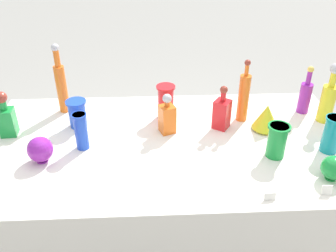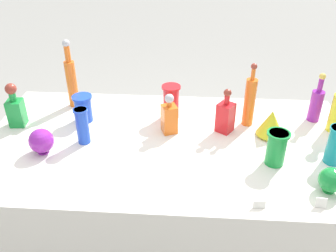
{
  "view_description": "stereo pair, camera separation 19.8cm",
  "coord_description": "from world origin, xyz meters",
  "px_view_note": "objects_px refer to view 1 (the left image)",
  "views": [
    {
      "loc": [
        -0.08,
        -1.68,
        1.9
      ],
      "look_at": [
        0.0,
        0.0,
        0.86
      ],
      "focal_mm": 40.0,
      "sensor_mm": 36.0,
      "label": 1
    },
    {
      "loc": [
        0.12,
        -1.68,
        1.9
      ],
      "look_at": [
        0.0,
        0.0,
        0.86
      ],
      "focal_mm": 40.0,
      "sensor_mm": 36.0,
      "label": 2
    }
  ],
  "objects_px": {
    "slender_vase_3": "(332,133)",
    "square_decanter_0": "(222,112)",
    "tall_bottle_2": "(328,98)",
    "slender_vase_4": "(77,112)",
    "tall_bottle_1": "(305,95)",
    "slender_vase_0": "(166,101)",
    "fluted_vase_0": "(266,117)",
    "square_decanter_2": "(6,117)",
    "square_decanter_1": "(167,117)",
    "round_bowl_1": "(333,168)",
    "round_bowl_0": "(40,149)",
    "tall_bottle_3": "(244,96)",
    "slender_vase_2": "(277,140)",
    "slender_vase_1": "(81,130)",
    "tall_bottle_0": "(61,84)"
  },
  "relations": [
    {
      "from": "slender_vase_3",
      "to": "square_decanter_0",
      "type": "bearing_deg",
      "value": 153.91
    },
    {
      "from": "tall_bottle_2",
      "to": "slender_vase_4",
      "type": "bearing_deg",
      "value": 179.61
    },
    {
      "from": "tall_bottle_1",
      "to": "slender_vase_4",
      "type": "relative_size",
      "value": 1.86
    },
    {
      "from": "tall_bottle_1",
      "to": "slender_vase_0",
      "type": "bearing_deg",
      "value": -178.23
    },
    {
      "from": "slender_vase_0",
      "to": "fluted_vase_0",
      "type": "distance_m",
      "value": 0.58
    },
    {
      "from": "slender_vase_4",
      "to": "square_decanter_0",
      "type": "bearing_deg",
      "value": -4.04
    },
    {
      "from": "square_decanter_2",
      "to": "square_decanter_1",
      "type": "bearing_deg",
      "value": -0.98
    },
    {
      "from": "square_decanter_1",
      "to": "round_bowl_1",
      "type": "distance_m",
      "value": 0.88
    },
    {
      "from": "tall_bottle_2",
      "to": "round_bowl_0",
      "type": "xyz_separation_m",
      "value": [
        -1.57,
        -0.33,
        -0.08
      ]
    },
    {
      "from": "square_decanter_0",
      "to": "square_decanter_2",
      "type": "height_order",
      "value": "square_decanter_2"
    },
    {
      "from": "tall_bottle_3",
      "to": "slender_vase_4",
      "type": "relative_size",
      "value": 2.34
    },
    {
      "from": "slender_vase_2",
      "to": "tall_bottle_1",
      "type": "bearing_deg",
      "value": 55.69
    },
    {
      "from": "square_decanter_1",
      "to": "slender_vase_4",
      "type": "relative_size",
      "value": 1.47
    },
    {
      "from": "square_decanter_0",
      "to": "square_decanter_2",
      "type": "xyz_separation_m",
      "value": [
        -1.19,
        -0.02,
        0.01
      ]
    },
    {
      "from": "round_bowl_0",
      "to": "slender_vase_4",
      "type": "bearing_deg",
      "value": 68.65
    },
    {
      "from": "square_decanter_2",
      "to": "tall_bottle_3",
      "type": "bearing_deg",
      "value": 4.34
    },
    {
      "from": "slender_vase_1",
      "to": "fluted_vase_0",
      "type": "height_order",
      "value": "slender_vase_1"
    },
    {
      "from": "tall_bottle_2",
      "to": "round_bowl_1",
      "type": "height_order",
      "value": "tall_bottle_2"
    },
    {
      "from": "square_decanter_0",
      "to": "slender_vase_3",
      "type": "height_order",
      "value": "square_decanter_0"
    },
    {
      "from": "square_decanter_0",
      "to": "round_bowl_0",
      "type": "relative_size",
      "value": 1.92
    },
    {
      "from": "square_decanter_0",
      "to": "square_decanter_2",
      "type": "relative_size",
      "value": 0.99
    },
    {
      "from": "slender_vase_0",
      "to": "slender_vase_2",
      "type": "relative_size",
      "value": 1.15
    },
    {
      "from": "square_decanter_1",
      "to": "slender_vase_1",
      "type": "xyz_separation_m",
      "value": [
        -0.45,
        -0.14,
        0.01
      ]
    },
    {
      "from": "slender_vase_3",
      "to": "fluted_vase_0",
      "type": "distance_m",
      "value": 0.36
    },
    {
      "from": "tall_bottle_1",
      "to": "round_bowl_1",
      "type": "relative_size",
      "value": 2.46
    },
    {
      "from": "slender_vase_0",
      "to": "slender_vase_4",
      "type": "height_order",
      "value": "slender_vase_0"
    },
    {
      "from": "fluted_vase_0",
      "to": "tall_bottle_1",
      "type": "bearing_deg",
      "value": 33.87
    },
    {
      "from": "tall_bottle_2",
      "to": "square_decanter_0",
      "type": "bearing_deg",
      "value": -175.56
    },
    {
      "from": "square_decanter_0",
      "to": "round_bowl_0",
      "type": "height_order",
      "value": "square_decanter_0"
    },
    {
      "from": "tall_bottle_3",
      "to": "tall_bottle_2",
      "type": "bearing_deg",
      "value": -4.29
    },
    {
      "from": "round_bowl_0",
      "to": "tall_bottle_0",
      "type": "bearing_deg",
      "value": 87.98
    },
    {
      "from": "tall_bottle_3",
      "to": "fluted_vase_0",
      "type": "relative_size",
      "value": 2.43
    },
    {
      "from": "tall_bottle_0",
      "to": "tall_bottle_3",
      "type": "relative_size",
      "value": 1.14
    },
    {
      "from": "tall_bottle_1",
      "to": "tall_bottle_0",
      "type": "bearing_deg",
      "value": 176.69
    },
    {
      "from": "square_decanter_2",
      "to": "tall_bottle_1",
      "type": "bearing_deg",
      "value": 5.78
    },
    {
      "from": "square_decanter_0",
      "to": "tall_bottle_1",
      "type": "bearing_deg",
      "value": 16.52
    },
    {
      "from": "slender_vase_0",
      "to": "tall_bottle_1",
      "type": "bearing_deg",
      "value": 1.77
    },
    {
      "from": "fluted_vase_0",
      "to": "round_bowl_0",
      "type": "height_order",
      "value": "fluted_vase_0"
    },
    {
      "from": "slender_vase_2",
      "to": "tall_bottle_0",
      "type": "bearing_deg",
      "value": 155.48
    },
    {
      "from": "tall_bottle_2",
      "to": "slender_vase_4",
      "type": "xyz_separation_m",
      "value": [
        -1.44,
        0.01,
        -0.06
      ]
    },
    {
      "from": "fluted_vase_0",
      "to": "round_bowl_1",
      "type": "distance_m",
      "value": 0.49
    },
    {
      "from": "tall_bottle_3",
      "to": "slender_vase_1",
      "type": "relative_size",
      "value": 1.85
    },
    {
      "from": "slender_vase_3",
      "to": "round_bowl_0",
      "type": "xyz_separation_m",
      "value": [
        -1.48,
        -0.02,
        -0.03
      ]
    },
    {
      "from": "slender_vase_1",
      "to": "fluted_vase_0",
      "type": "distance_m",
      "value": 1.02
    },
    {
      "from": "slender_vase_3",
      "to": "slender_vase_4",
      "type": "relative_size",
      "value": 1.23
    },
    {
      "from": "tall_bottle_2",
      "to": "square_decanter_0",
      "type": "xyz_separation_m",
      "value": [
        -0.62,
        -0.05,
        -0.05
      ]
    },
    {
      "from": "tall_bottle_1",
      "to": "square_decanter_2",
      "type": "relative_size",
      "value": 1.14
    },
    {
      "from": "fluted_vase_0",
      "to": "round_bowl_1",
      "type": "height_order",
      "value": "fluted_vase_0"
    },
    {
      "from": "slender_vase_0",
      "to": "round_bowl_1",
      "type": "bearing_deg",
      "value": -39.25
    },
    {
      "from": "round_bowl_0",
      "to": "tall_bottle_1",
      "type": "bearing_deg",
      "value": 16.33
    }
  ]
}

